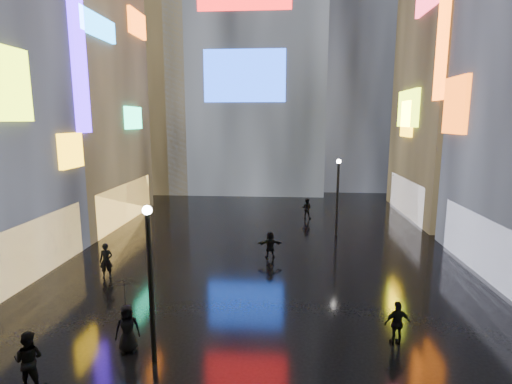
# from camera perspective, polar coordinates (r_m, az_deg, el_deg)

# --- Properties ---
(ground) EXTENTS (140.00, 140.00, 0.00)m
(ground) POSITION_cam_1_polar(r_m,az_deg,el_deg) (24.42, 1.43, -8.25)
(ground) COLOR black
(ground) RESTS_ON ground
(building_left_far) EXTENTS (10.28, 12.00, 22.00)m
(building_left_far) POSITION_cam_1_polar(r_m,az_deg,el_deg) (33.95, -26.94, 14.63)
(building_left_far) COLOR black
(building_left_far) RESTS_ON ground
(building_right_far) EXTENTS (10.28, 12.00, 28.00)m
(building_right_far) POSITION_cam_1_polar(r_m,az_deg,el_deg) (36.83, 29.70, 18.69)
(building_right_far) COLOR black
(building_right_far) RESTS_ON ground
(tower_flank_right) EXTENTS (12.00, 12.00, 34.00)m
(tower_flank_right) POSITION_cam_1_polar(r_m,az_deg,el_deg) (50.61, 14.08, 20.47)
(tower_flank_right) COLOR black
(tower_flank_right) RESTS_ON ground
(tower_flank_left) EXTENTS (10.00, 10.00, 26.00)m
(tower_flank_left) POSITION_cam_1_polar(r_m,az_deg,el_deg) (47.89, -14.74, 16.21)
(tower_flank_left) COLOR black
(tower_flank_left) RESTS_ON ground
(lamp_near) EXTENTS (0.30, 0.30, 5.20)m
(lamp_near) POSITION_cam_1_polar(r_m,az_deg,el_deg) (13.15, -14.86, -11.51)
(lamp_near) COLOR black
(lamp_near) RESTS_ON ground
(lamp_far) EXTENTS (0.30, 0.30, 5.20)m
(lamp_far) POSITION_cam_1_polar(r_m,az_deg,el_deg) (27.27, 11.58, -0.11)
(lamp_far) COLOR black
(lamp_far) RESTS_ON ground
(pedestrian_1) EXTENTS (0.90, 0.74, 1.74)m
(pedestrian_1) POSITION_cam_1_polar(r_m,az_deg,el_deg) (14.23, -29.72, -20.08)
(pedestrian_1) COLOR black
(pedestrian_1) RESTS_ON ground
(pedestrian_3) EXTENTS (0.97, 0.55, 1.56)m
(pedestrian_3) POSITION_cam_1_polar(r_m,az_deg,el_deg) (15.41, 19.55, -17.22)
(pedestrian_3) COLOR black
(pedestrian_3) RESTS_ON ground
(pedestrian_4) EXTENTS (0.95, 0.79, 1.67)m
(pedestrian_4) POSITION_cam_1_polar(r_m,az_deg,el_deg) (14.83, -17.90, -18.05)
(pedestrian_4) COLOR black
(pedestrian_4) RESTS_ON ground
(pedestrian_5) EXTENTS (1.47, 0.66, 1.53)m
(pedestrian_5) POSITION_cam_1_polar(r_m,az_deg,el_deg) (22.85, 2.03, -7.56)
(pedestrian_5) COLOR black
(pedestrian_5) RESTS_ON ground
(pedestrian_6) EXTENTS (0.71, 0.54, 1.75)m
(pedestrian_6) POSITION_cam_1_polar(r_m,az_deg,el_deg) (21.38, -20.61, -9.18)
(pedestrian_6) COLOR black
(pedestrian_6) RESTS_ON ground
(pedestrian_7) EXTENTS (0.93, 0.82, 1.61)m
(pedestrian_7) POSITION_cam_1_polar(r_m,az_deg,el_deg) (32.09, 7.25, -2.33)
(pedestrian_7) COLOR black
(pedestrian_7) RESTS_ON ground
(umbrella_2) EXTENTS (1.33, 1.31, 0.92)m
(umbrella_2) POSITION_cam_1_polar(r_m,az_deg,el_deg) (14.27, -18.19, -13.47)
(umbrella_2) COLOR black
(umbrella_2) RESTS_ON pedestrian_4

